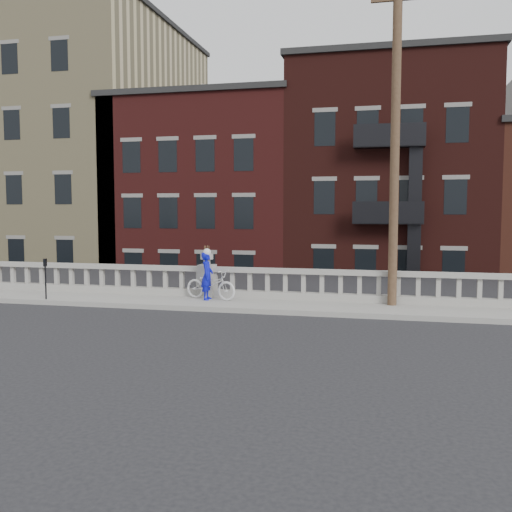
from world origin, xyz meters
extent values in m
plane|color=black|center=(0.00, 0.00, 0.00)|extent=(120.00, 120.00, 0.00)
cube|color=gray|center=(0.00, 3.00, 0.07)|extent=(32.00, 2.20, 0.15)
cube|color=gray|center=(0.00, 3.95, 0.28)|extent=(28.00, 0.34, 0.25)
cube|color=gray|center=(0.00, 3.95, 1.10)|extent=(28.00, 0.34, 0.16)
cube|color=gray|center=(0.00, 3.95, 0.70)|extent=(0.55, 0.55, 1.10)
cylinder|color=gray|center=(0.00, 3.95, 1.35)|extent=(0.24, 0.24, 0.20)
cylinder|color=gray|center=(0.00, 3.95, 1.53)|extent=(0.44, 0.44, 0.18)
cube|color=#605E59|center=(0.00, 4.30, -2.42)|extent=(36.00, 0.50, 5.15)
cube|color=black|center=(0.00, 25.95, -5.25)|extent=(80.00, 44.00, 0.50)
cube|color=#595651|center=(-2.00, 8.45, -3.00)|extent=(16.00, 7.00, 4.00)
cube|color=tan|center=(-17.00, 20.95, 5.00)|extent=(18.00, 16.00, 20.00)
cube|color=black|center=(-17.00, 20.95, 15.15)|extent=(18.30, 16.30, 0.30)
cube|color=#471514|center=(-4.00, 19.95, 2.00)|extent=(10.00, 14.00, 14.00)
cube|color=black|center=(-4.00, 19.95, 9.15)|extent=(10.30, 14.30, 0.30)
cube|color=black|center=(6.00, 19.95, 2.75)|extent=(10.00, 14.00, 15.50)
cube|color=black|center=(6.00, 19.95, 10.65)|extent=(10.30, 14.30, 0.30)
cylinder|color=#422D1E|center=(6.20, 3.60, 5.15)|extent=(0.28, 0.28, 10.00)
cylinder|color=black|center=(-5.06, 2.15, 0.70)|extent=(0.05, 0.05, 1.10)
cube|color=black|center=(-5.06, 2.15, 1.38)|extent=(0.10, 0.08, 0.26)
cube|color=black|center=(-5.06, 2.10, 1.42)|extent=(0.06, 0.01, 0.08)
imported|color=silver|center=(0.31, 3.40, 0.65)|extent=(1.99, 1.13, 0.99)
imported|color=#0C10B6|center=(0.22, 3.30, 0.95)|extent=(0.43, 0.61, 1.60)
camera|label=1|loc=(6.07, -14.61, 3.17)|focal=40.00mm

